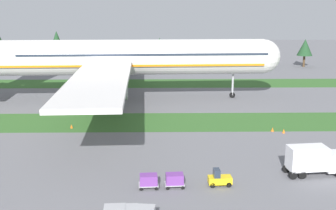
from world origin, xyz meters
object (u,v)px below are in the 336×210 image
(catering_truck, at_px, (314,159))
(taxiway_marker_2, at_px, (284,131))
(baggage_tug, at_px, (219,179))
(cargo_dolly_second, at_px, (149,180))
(taxiway_marker_0, at_px, (273,129))
(taxiway_marker_1, at_px, (71,126))
(airliner, at_px, (117,57))
(cargo_dolly_lead, at_px, (175,179))
(ground_crew_marshaller, at_px, (319,152))

(catering_truck, distance_m, taxiway_marker_2, 16.60)
(baggage_tug, relative_size, cargo_dolly_second, 1.17)
(cargo_dolly_second, relative_size, taxiway_marker_0, 3.49)
(taxiway_marker_1, bearing_deg, baggage_tug, -46.83)
(airliner, xyz_separation_m, cargo_dolly_lead, (10.60, -44.06, -8.03))
(airliner, height_order, taxiway_marker_0, airliner)
(cargo_dolly_lead, height_order, taxiway_marker_2, cargo_dolly_lead)
(ground_crew_marshaller, distance_m, taxiway_marker_1, 38.28)
(ground_crew_marshaller, bearing_deg, taxiway_marker_2, 38.08)
(ground_crew_marshaller, bearing_deg, taxiway_marker_0, 44.53)
(cargo_dolly_second, bearing_deg, taxiway_marker_2, 130.20)
(cargo_dolly_lead, bearing_deg, cargo_dolly_second, -90.00)
(taxiway_marker_2, bearing_deg, taxiway_marker_1, 174.60)
(airliner, xyz_separation_m, taxiway_marker_2, (28.41, -24.38, -8.61))
(airliner, height_order, baggage_tug, airliner)
(airliner, height_order, ground_crew_marshaller, airliner)
(airliner, distance_m, baggage_tug, 47.16)
(taxiway_marker_0, xyz_separation_m, taxiway_marker_2, (1.54, -0.90, 0.01))
(catering_truck, height_order, ground_crew_marshaller, catering_truck)
(catering_truck, bearing_deg, taxiway_marker_2, 169.88)
(cargo_dolly_lead, xyz_separation_m, taxiway_marker_2, (17.81, 19.68, -0.58))
(cargo_dolly_lead, height_order, cargo_dolly_second, same)
(taxiway_marker_1, distance_m, taxiway_marker_2, 34.13)
(airliner, distance_m, cargo_dolly_second, 45.63)
(catering_truck, relative_size, ground_crew_marshaller, 4.12)
(catering_truck, xyz_separation_m, taxiway_marker_1, (-32.83, 19.69, -1.65))
(cargo_dolly_lead, xyz_separation_m, taxiway_marker_0, (16.27, 20.59, -0.59))
(cargo_dolly_second, height_order, taxiway_marker_0, cargo_dolly_second)
(baggage_tug, relative_size, taxiway_marker_1, 4.37)
(cargo_dolly_second, bearing_deg, ground_crew_marshaller, 107.39)
(baggage_tug, distance_m, cargo_dolly_second, 7.93)
(ground_crew_marshaller, distance_m, taxiway_marker_0, 12.64)
(ground_crew_marshaller, relative_size, taxiway_marker_2, 2.54)
(cargo_dolly_lead, bearing_deg, baggage_tug, 90.00)
(cargo_dolly_second, bearing_deg, catering_truck, 96.21)
(taxiway_marker_0, bearing_deg, cargo_dolly_lead, -128.32)
(catering_truck, bearing_deg, cargo_dolly_second, -86.29)
(cargo_dolly_second, distance_m, ground_crew_marshaller, 23.69)
(baggage_tug, bearing_deg, cargo_dolly_second, -90.00)
(catering_truck, distance_m, ground_crew_marshaller, 5.80)
(taxiway_marker_2, bearing_deg, taxiway_marker_0, 149.58)
(baggage_tug, height_order, taxiway_marker_2, baggage_tug)
(cargo_dolly_lead, distance_m, catering_truck, 16.99)
(airliner, distance_m, taxiway_marker_1, 23.54)
(taxiway_marker_1, height_order, taxiway_marker_2, taxiway_marker_2)
(taxiway_marker_2, bearing_deg, airliner, 139.36)
(airliner, height_order, cargo_dolly_second, airliner)
(airliner, bearing_deg, taxiway_marker_1, -17.06)
(baggage_tug, height_order, taxiway_marker_1, baggage_tug)
(catering_truck, height_order, taxiway_marker_1, catering_truck)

